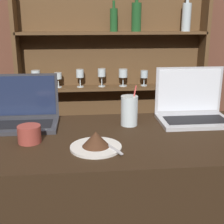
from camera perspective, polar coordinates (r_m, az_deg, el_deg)
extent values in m
cube|color=brown|center=(2.63, -1.94, 13.41)|extent=(7.00, 0.06, 2.70)
cube|color=brown|center=(2.62, -16.33, 2.13)|extent=(0.03, 0.18, 1.74)
cube|color=brown|center=(2.76, 15.65, 2.89)|extent=(0.03, 0.18, 1.74)
cube|color=brown|center=(2.67, -0.10, 3.05)|extent=(1.52, 0.02, 1.74)
cube|color=brown|center=(2.69, 0.07, -4.59)|extent=(1.48, 0.18, 0.02)
cube|color=brown|center=(2.57, 0.07, 4.50)|extent=(1.48, 0.18, 0.02)
cube|color=brown|center=(2.51, 0.08, 14.27)|extent=(1.48, 0.18, 0.02)
cylinder|color=silver|center=(2.58, -13.61, 4.38)|extent=(0.06, 0.06, 0.01)
cylinder|color=silver|center=(2.57, -13.67, 5.17)|extent=(0.01, 0.01, 0.07)
cylinder|color=silver|center=(2.56, -13.77, 6.65)|extent=(0.07, 0.07, 0.07)
cylinder|color=silver|center=(2.56, -9.73, 4.52)|extent=(0.05, 0.05, 0.01)
cylinder|color=silver|center=(2.55, -9.77, 5.29)|extent=(0.01, 0.01, 0.06)
cylinder|color=silver|center=(2.54, -9.83, 6.55)|extent=(0.06, 0.06, 0.05)
cylinder|color=silver|center=(2.55, -5.81, 4.64)|extent=(0.06, 0.06, 0.01)
cylinder|color=silver|center=(2.54, -5.83, 5.51)|extent=(0.01, 0.01, 0.07)
cylinder|color=silver|center=(2.53, -5.88, 7.05)|extent=(0.06, 0.06, 0.07)
cylinder|color=silver|center=(2.56, -1.88, 4.75)|extent=(0.06, 0.06, 0.01)
cylinder|color=silver|center=(2.55, -1.89, 5.66)|extent=(0.01, 0.01, 0.08)
cylinder|color=silver|center=(2.54, -1.90, 7.23)|extent=(0.06, 0.06, 0.06)
cylinder|color=silver|center=(2.57, 2.02, 4.82)|extent=(0.06, 0.06, 0.01)
cylinder|color=silver|center=(2.57, 2.02, 5.63)|extent=(0.01, 0.01, 0.07)
cylinder|color=silver|center=(2.55, 2.04, 7.12)|extent=(0.07, 0.07, 0.07)
cylinder|color=silver|center=(2.60, 5.84, 4.88)|extent=(0.05, 0.05, 0.01)
cylinder|color=silver|center=(2.60, 5.87, 5.60)|extent=(0.01, 0.01, 0.06)
cylinder|color=silver|center=(2.58, 5.91, 6.92)|extent=(0.06, 0.06, 0.06)
cylinder|color=silver|center=(2.64, 9.57, 4.91)|extent=(0.06, 0.06, 0.01)
cylinder|color=silver|center=(2.63, 9.62, 5.77)|extent=(0.01, 0.01, 0.07)
cylinder|color=silver|center=(2.62, 9.68, 7.17)|extent=(0.06, 0.06, 0.06)
cylinder|color=silver|center=(2.69, 13.18, 4.92)|extent=(0.05, 0.05, 0.01)
cylinder|color=silver|center=(2.68, 13.24, 5.82)|extent=(0.01, 0.01, 0.08)
cylinder|color=silver|center=(2.67, 13.34, 7.29)|extent=(0.06, 0.06, 0.06)
cylinder|color=#B2C1C6|center=(2.63, 13.45, 16.50)|extent=(0.07, 0.07, 0.21)
cylinder|color=#1E4C23|center=(2.51, 0.33, 16.46)|extent=(0.06, 0.06, 0.17)
cylinder|color=#1E4C23|center=(2.51, 0.33, 19.08)|extent=(0.02, 0.02, 0.06)
cylinder|color=#1E4C23|center=(2.53, 4.48, 16.89)|extent=(0.08, 0.08, 0.21)
cube|color=#333338|center=(1.52, -16.35, -2.41)|extent=(0.34, 0.22, 0.02)
cube|color=black|center=(1.51, -16.45, -2.17)|extent=(0.29, 0.12, 0.00)
cube|color=#333338|center=(1.59, -16.00, 2.88)|extent=(0.34, 0.00, 0.22)
cube|color=#1E2847|center=(1.59, -16.02, 2.86)|extent=(0.32, 0.01, 0.20)
cube|color=#ADADB2|center=(1.58, 14.87, -1.58)|extent=(0.35, 0.23, 0.02)
cube|color=black|center=(1.57, 15.04, -1.35)|extent=(0.29, 0.13, 0.00)
cube|color=#ADADB2|center=(1.65, 13.85, 3.90)|extent=(0.35, 0.00, 0.24)
cube|color=white|center=(1.65, 13.88, 3.88)|extent=(0.32, 0.01, 0.22)
cylinder|color=silver|center=(1.23, -2.97, -6.45)|extent=(0.20, 0.20, 0.01)
cone|color=#422616|center=(1.22, -2.99, -4.94)|extent=(0.11, 0.11, 0.06)
cube|color=#B7B7BC|center=(1.22, -0.29, -6.32)|extent=(0.08, 0.16, 0.00)
cylinder|color=silver|center=(1.48, 3.17, 0.24)|extent=(0.08, 0.08, 0.14)
cylinder|color=#E04C47|center=(1.47, 3.72, 1.20)|extent=(0.04, 0.01, 0.19)
cylinder|color=#993D33|center=(1.32, -14.87, -3.93)|extent=(0.09, 0.09, 0.07)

